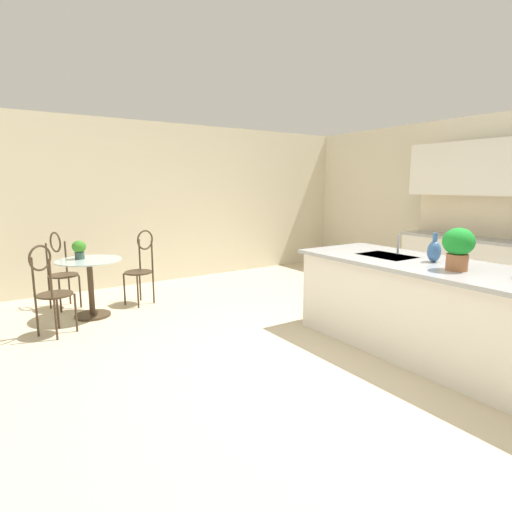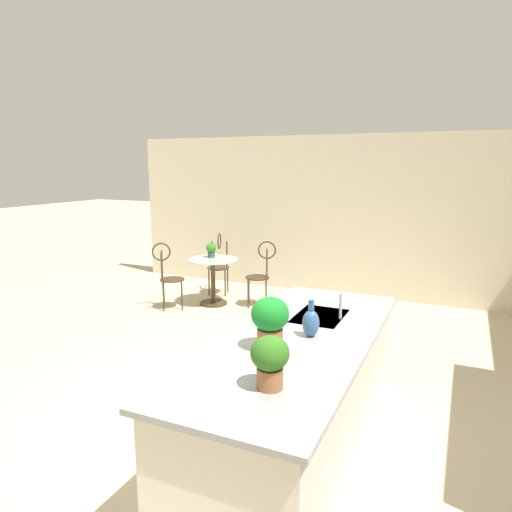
# 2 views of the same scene
# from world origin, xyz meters

# --- Properties ---
(ground_plane) EXTENTS (40.00, 40.00, 0.00)m
(ground_plane) POSITION_xyz_m (0.00, 0.00, 0.00)
(ground_plane) COLOR beige
(wall_left_window) EXTENTS (0.12, 7.80, 2.70)m
(wall_left_window) POSITION_xyz_m (-4.26, 0.00, 1.35)
(wall_left_window) COLOR beige
(wall_left_window) RESTS_ON ground
(kitchen_island) EXTENTS (2.80, 1.06, 0.92)m
(kitchen_island) POSITION_xyz_m (0.30, 0.85, 0.46)
(kitchen_island) COLOR white
(kitchen_island) RESTS_ON ground
(bistro_table) EXTENTS (0.80, 0.80, 0.74)m
(bistro_table) POSITION_xyz_m (-2.80, -1.66, 0.45)
(bistro_table) COLOR #3D2D1E
(bistro_table) RESTS_ON ground
(chair_near_window) EXTENTS (0.50, 0.52, 1.04)m
(chair_near_window) POSITION_xyz_m (-3.03, -0.93, 0.57)
(chair_near_window) COLOR #3D2D1E
(chair_near_window) RESTS_ON ground
(chair_by_island) EXTENTS (0.53, 0.53, 1.04)m
(chair_by_island) POSITION_xyz_m (-2.32, -2.18, 0.57)
(chair_by_island) COLOR #3D2D1E
(chair_by_island) RESTS_ON ground
(chair_toward_desk) EXTENTS (0.52, 0.48, 1.04)m
(chair_toward_desk) POSITION_xyz_m (-3.43, -1.91, 0.57)
(chair_toward_desk) COLOR #3D2D1E
(chair_toward_desk) RESTS_ON ground
(sink_faucet) EXTENTS (0.02, 0.02, 0.22)m
(sink_faucet) POSITION_xyz_m (-0.25, 1.03, 1.03)
(sink_faucet) COLOR #B2B5BA
(sink_faucet) RESTS_ON kitchen_island
(potted_plant_on_table) EXTENTS (0.17, 0.17, 0.24)m
(potted_plant_on_table) POSITION_xyz_m (-2.91, -1.75, 0.88)
(potted_plant_on_table) COLOR #385147
(potted_plant_on_table) RESTS_ON bistro_table
(potted_plant_counter_near) EXTENTS (0.27, 0.27, 0.38)m
(potted_plant_counter_near) POSITION_xyz_m (0.60, 0.74, 1.14)
(potted_plant_counter_near) COLOR #9E603D
(potted_plant_counter_near) RESTS_ON kitchen_island
(potted_plant_counter_far) EXTENTS (0.23, 0.23, 0.32)m
(potted_plant_counter_far) POSITION_xyz_m (1.15, 0.97, 1.10)
(potted_plant_counter_far) COLOR #9E603D
(potted_plant_counter_far) RESTS_ON kitchen_island
(vase_on_counter) EXTENTS (0.13, 0.13, 0.29)m
(vase_on_counter) POSITION_xyz_m (0.25, 0.93, 1.03)
(vase_on_counter) COLOR #386099
(vase_on_counter) RESTS_ON kitchen_island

